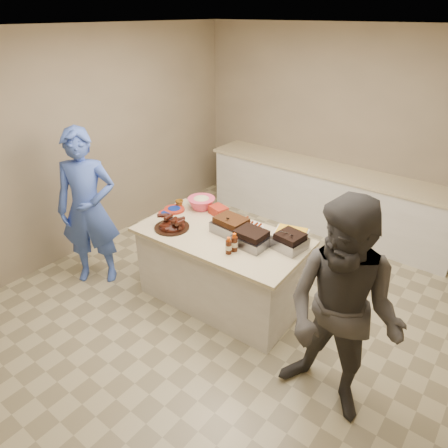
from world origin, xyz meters
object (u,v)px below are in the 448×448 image
Objects in this scene: island at (221,299)px; guest_blue at (100,276)px; roasting_pan at (289,248)px; coleslaw_bowl at (202,208)px; plastic_cup at (180,207)px; rib_platter at (172,228)px; bbq_bottle_a at (229,253)px; bbq_bottle_b at (234,251)px; guest_gray at (326,401)px; mustard_bottle at (220,227)px.

guest_blue is (-1.42, -0.56, 0.00)m from island.
roasting_pan reaches higher than island.
coleslaw_bowl is 0.26m from plastic_cup.
rib_platter is 1.17× the size of coleslaw_bowl.
roasting_pan is at bearing -19.34° from guest_blue.
guest_blue is at bearing -159.38° from rib_platter.
bbq_bottle_a is 1.90× the size of plastic_cup.
island is 0.98m from rib_platter.
guest_blue is at bearing -160.83° from island.
bbq_bottle_b reaches higher than guest_gray.
rib_platter is 0.55m from coleslaw_bowl.
rib_platter reaches higher than guest_blue.
rib_platter is at bearing -18.51° from guest_blue.
plastic_cup is at bearing -150.14° from coleslaw_bowl.
island is at bearing 165.19° from guest_gray.
guest_blue is (-1.71, -0.39, -0.82)m from bbq_bottle_b.
coleslaw_bowl is 2.38× the size of mustard_bottle.
coleslaw_bowl is at bearing -178.96° from roasting_pan.
coleslaw_bowl is 0.17× the size of guest_gray.
rib_platter reaches higher than island.
bbq_bottle_b is (-0.39, -0.36, 0.00)m from roasting_pan.
rib_platter is 1.98× the size of bbq_bottle_b.
coleslaw_bowl reaches higher than guest_blue.
island is 6.42× the size of roasting_pan.
island is 0.90m from bbq_bottle_a.
mustard_bottle reaches higher than guest_gray.
bbq_bottle_b reaches higher than bbq_bottle_a.
coleslaw_bowl reaches higher than guest_gray.
coleslaw_bowl is at bearing 29.86° from plastic_cup.
island is at bearing -156.05° from roasting_pan.
bbq_bottle_b is at bearing -30.97° from coleslaw_bowl.
rib_platter is 4.05× the size of plastic_cup.
bbq_bottle_a is at bearing -23.01° from plastic_cup.
bbq_bottle_b is 2.05× the size of plastic_cup.
rib_platter is at bearing -176.87° from bbq_bottle_b.
bbq_bottle_a is at bearing 171.42° from guest_gray.
mustard_bottle is at bearing 137.91° from bbq_bottle_a.
rib_platter reaches higher than mustard_bottle.
island is 9.43× the size of bbq_bottle_b.
mustard_bottle is at bearing -8.69° from plastic_cup.
coleslaw_bowl is 1.83× the size of bbq_bottle_a.
bbq_bottle_b is at bearing -34.77° from mustard_bottle.
rib_platter is (-0.49, -0.21, 0.82)m from island.
guest_blue is at bearing -152.49° from roasting_pan.
coleslaw_bowl is 0.17× the size of guest_blue.
island is 1.52m from guest_blue.
plastic_cup is at bearing -172.89° from roasting_pan.
coleslaw_bowl is at bearing 149.03° from bbq_bottle_b.
roasting_pan is 2.06× the size of mustard_bottle.
island is 0.97× the size of guest_blue.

